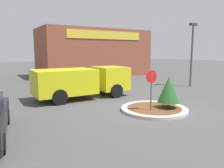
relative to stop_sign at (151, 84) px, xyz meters
name	(u,v)px	position (x,y,z in m)	size (l,w,h in m)	color
ground_plane	(154,110)	(0.45, 0.26, -1.45)	(120.00, 120.00, 0.00)	#474749
traffic_island	(154,109)	(0.45, 0.26, -1.38)	(3.33, 3.33, 0.14)	#BCB7AD
stop_sign	(151,84)	(0.00, 0.00, 0.00)	(0.63, 0.07, 2.12)	#4C4C51
island_shrub	(169,89)	(1.08, -0.09, -0.36)	(1.10, 1.10, 1.61)	brown
utility_truck	(81,81)	(-1.47, 4.95, -0.33)	(6.04, 2.41, 1.93)	gold
storefront_building	(94,53)	(5.42, 16.84, 1.35)	(13.21, 6.07, 5.60)	brown
light_pole	(192,49)	(8.42, 4.54, 1.72)	(0.70, 0.30, 5.28)	#4C4C51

